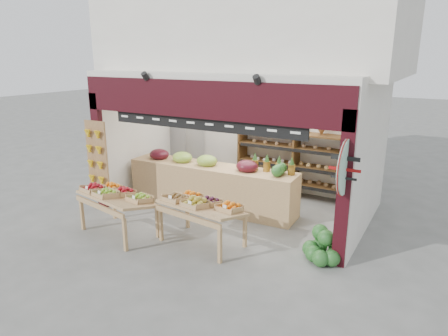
% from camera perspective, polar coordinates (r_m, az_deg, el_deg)
% --- Properties ---
extents(ground, '(60.00, 60.00, 0.00)m').
position_cam_1_polar(ground, '(9.04, 0.48, -6.55)').
color(ground, '#62625D').
rests_on(ground, ground).
extents(shop_structure, '(6.36, 5.12, 5.40)m').
position_cam_1_polar(shop_structure, '(9.81, 5.41, 18.56)').
color(shop_structure, white).
rests_on(shop_structure, ground).
extents(banana_board, '(0.60, 0.15, 1.80)m').
position_cam_1_polar(banana_board, '(9.45, -17.73, 0.82)').
color(banana_board, olive).
rests_on(banana_board, ground).
extents(gift_sign, '(0.04, 0.93, 0.92)m').
position_cam_1_polar(gift_sign, '(6.51, 16.91, 0.11)').
color(gift_sign, '#ACD8C1').
rests_on(gift_sign, ground).
extents(back_shelving, '(3.05, 0.50, 1.88)m').
position_cam_1_polar(back_shelving, '(10.05, 10.28, 2.46)').
color(back_shelving, brown).
rests_on(back_shelving, ground).
extents(refrigerator, '(0.84, 0.84, 1.87)m').
position_cam_1_polar(refrigerator, '(11.47, -5.49, 3.13)').
color(refrigerator, '#B2B5B9').
rests_on(refrigerator, ground).
extents(cardboard_stack, '(1.02, 0.74, 0.62)m').
position_cam_1_polar(cardboard_stack, '(10.16, -8.62, -2.80)').
color(cardboard_stack, beige).
rests_on(cardboard_stack, ground).
extents(mid_counter, '(4.06, 0.93, 1.24)m').
position_cam_1_polar(mid_counter, '(9.25, -1.90, -2.40)').
color(mid_counter, tan).
rests_on(mid_counter, ground).
extents(display_table_left, '(1.70, 1.15, 1.00)m').
position_cam_1_polar(display_table_left, '(8.18, -15.26, -3.78)').
color(display_table_left, tan).
rests_on(display_table_left, ground).
extents(display_table_right, '(1.65, 1.06, 0.99)m').
position_cam_1_polar(display_table_right, '(7.45, -3.43, -5.24)').
color(display_table_right, tan).
rests_on(display_table_right, ground).
extents(watermelon_pile, '(0.76, 0.73, 0.56)m').
position_cam_1_polar(watermelon_pile, '(7.26, 14.09, -11.13)').
color(watermelon_pile, '#1A4A18').
rests_on(watermelon_pile, ground).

